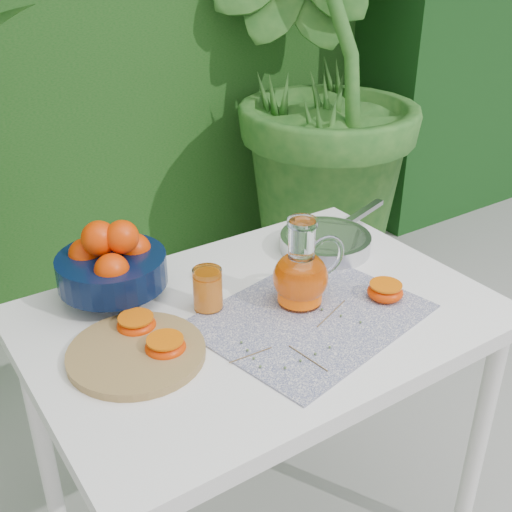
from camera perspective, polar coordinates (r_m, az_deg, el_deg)
potted_plant_right at (r=2.89m, az=4.90°, el=15.79°), size 2.32×2.32×1.82m
white_table at (r=1.46m, az=0.44°, el=-7.65°), size 1.00×0.70×0.75m
placemat at (r=1.40m, az=4.87°, el=-5.33°), size 0.53×0.45×0.00m
cutting_board at (r=1.30m, az=-10.58°, el=-8.48°), size 0.29×0.29×0.02m
fruit_bowl at (r=1.46m, az=-12.72°, el=-0.60°), size 0.31×0.31×0.19m
juice_pitcher at (r=1.41m, az=4.07°, el=-1.65°), size 0.18×0.13×0.20m
juice_tumbler at (r=1.40m, az=-4.31°, el=-3.01°), size 0.08×0.08×0.10m
saute_pan at (r=1.67m, az=6.25°, el=1.31°), size 0.43×0.30×0.04m
orange_halves at (r=1.35m, az=-1.92°, el=-5.67°), size 0.61×0.28×0.04m
thyme_sprigs at (r=1.32m, az=3.88°, el=-7.42°), size 0.33×0.22×0.01m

